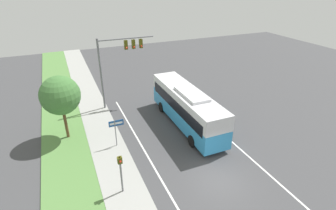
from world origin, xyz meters
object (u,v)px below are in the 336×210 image
at_px(bus, 187,106).
at_px(street_sign, 116,128).
at_px(signal_gantry, 118,57).
at_px(pedestrian_signal, 121,169).

bearing_deg(bus, street_sign, -172.14).
distance_m(signal_gantry, street_sign, 8.36).
relative_size(signal_gantry, pedestrian_signal, 2.61).
bearing_deg(signal_gantry, bus, -54.01).
distance_m(pedestrian_signal, street_sign, 5.27).
height_order(signal_gantry, pedestrian_signal, signal_gantry).
xyz_separation_m(pedestrian_signal, street_sign, (0.89, 5.19, -0.19)).
height_order(bus, pedestrian_signal, bus).
relative_size(bus, signal_gantry, 1.47).
distance_m(signal_gantry, pedestrian_signal, 13.23).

